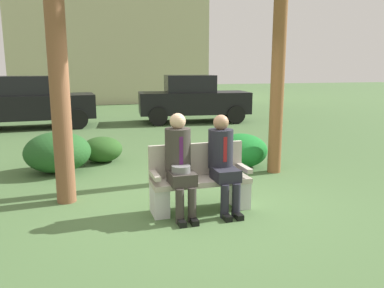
{
  "coord_description": "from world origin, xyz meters",
  "views": [
    {
      "loc": [
        -1.57,
        -4.9,
        1.91
      ],
      "look_at": [
        -0.01,
        0.24,
        0.85
      ],
      "focal_mm": 35.82,
      "sensor_mm": 36.0,
      "label": 1
    }
  ],
  "objects": [
    {
      "name": "parked_car_far",
      "position": [
        2.49,
        8.34,
        0.84
      ],
      "size": [
        4.06,
        2.09,
        1.68
      ],
      "color": "black",
      "rests_on": "ground"
    },
    {
      "name": "parked_car_near",
      "position": [
        -2.96,
        8.48,
        0.84
      ],
      "size": [
        3.95,
        1.82,
        1.68
      ],
      "color": "black",
      "rests_on": "ground"
    },
    {
      "name": "seated_man_right",
      "position": [
        0.28,
        -0.23,
        0.73
      ],
      "size": [
        0.34,
        0.72,
        1.31
      ],
      "color": "#23232D",
      "rests_on": "ground"
    },
    {
      "name": "ground_plane",
      "position": [
        0.0,
        0.0,
        0.0
      ],
      "size": [
        80.0,
        80.0,
        0.0
      ],
      "primitive_type": "plane",
      "color": "#47673A"
    },
    {
      "name": "shrub_mid_lawn",
      "position": [
        1.48,
        1.84,
        0.33
      ],
      "size": [
        1.06,
        0.97,
        0.66
      ],
      "primitive_type": "ellipsoid",
      "color": "#1A7429",
      "rests_on": "ground"
    },
    {
      "name": "park_bench",
      "position": [
        -0.01,
        -0.11,
        0.39
      ],
      "size": [
        1.34,
        0.44,
        0.9
      ],
      "color": "#B7AD9E",
      "rests_on": "ground"
    },
    {
      "name": "shrub_far_lawn",
      "position": [
        -1.94,
        2.5,
        0.38
      ],
      "size": [
        1.21,
        1.11,
        0.76
      ],
      "primitive_type": "ellipsoid",
      "color": "#235423",
      "rests_on": "ground"
    },
    {
      "name": "seated_man_left",
      "position": [
        -0.32,
        -0.23,
        0.75
      ],
      "size": [
        0.34,
        0.72,
        1.35
      ],
      "color": "#38332D",
      "rests_on": "ground"
    },
    {
      "name": "shrub_near_bench",
      "position": [
        -1.1,
        3.07,
        0.26
      ],
      "size": [
        0.84,
        0.77,
        0.53
      ],
      "primitive_type": "ellipsoid",
      "color": "#29511E",
      "rests_on": "ground"
    },
    {
      "name": "building_backdrop",
      "position": [
        0.53,
        20.32,
        5.64
      ],
      "size": [
        11.08,
        8.94,
        11.23
      ],
      "color": "#BAB78F",
      "rests_on": "ground"
    }
  ]
}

